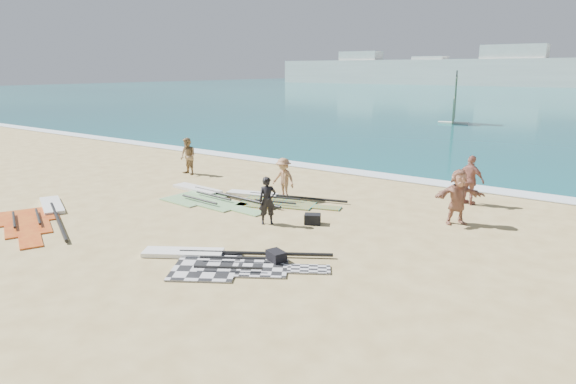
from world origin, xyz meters
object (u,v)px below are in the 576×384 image
Objects in this scene: rig_grey at (217,260)px; beachgoer_mid at (283,179)px; gear_bag_far at (276,257)px; beachgoer_right at (458,197)px; gear_bag_near at (313,219)px; rig_green at (207,196)px; beachgoer_back at (471,180)px; person_wetsuit at (267,201)px; rig_red at (40,215)px; beachgoer_left at (188,156)px; rig_orange at (271,199)px.

beachgoer_mid reaches higher than rig_grey.
beachgoer_right reaches higher than gear_bag_far.
beachgoer_mid reaches higher than gear_bag_near.
rig_green is at bearing 148.78° from gear_bag_far.
gear_bag_far reaches higher than rig_grey.
beachgoer_mid reaches higher than rig_green.
beachgoer_back is (3.60, 5.47, 0.77)m from gear_bag_near.
beachgoer_mid is (-1.44, 2.92, 0.02)m from person_wetsuit.
rig_red is 3.03× the size of beachgoer_left.
gear_bag_far is 0.32× the size of beachgoer_mid.
beachgoer_right is at bearing -11.18° from person_wetsuit.
gear_bag_near reaches higher than gear_bag_far.
beachgoer_mid reaches higher than rig_orange.
rig_red is (-7.89, -0.57, 0.00)m from rig_grey.
rig_red is 10.43× the size of gear_bag_far.
person_wetsuit is at bearing -13.69° from rig_green.
beachgoer_right is at bearing 56.60° from rig_red.
rig_grey is 11.48m from beachgoer_left.
person_wetsuit is at bearing 173.31° from beachgoer_right.
beachgoer_back is 1.02× the size of beachgoer_right.
beachgoer_right is at bearing 6.35° from beachgoer_left.
beachgoer_left is at bearing 27.80° from beachgoer_back.
beachgoer_back is at bearing 36.38° from rig_grey.
beachgoer_back is (11.83, 10.30, 0.89)m from rig_red.
beachgoer_left is (-6.21, 1.52, 0.85)m from rig_orange.
rig_green is 7.34m from gear_bag_far.
beachgoer_right is at bearing 64.35° from gear_bag_far.
person_wetsuit is 0.97× the size of beachgoer_mid.
beachgoer_back is at bearing 33.45° from rig_green.
person_wetsuit is at bearing -57.08° from beachgoer_mid.
beachgoer_left reaches higher than rig_orange.
rig_grey is 3.60m from person_wetsuit.
rig_grey is 2.72× the size of beachgoer_back.
rig_grey is 10.53m from beachgoer_back.
person_wetsuit is 0.89× the size of beachgoer_left.
rig_red is 15.71m from beachgoer_back.
person_wetsuit is 6.30m from beachgoer_right.
beachgoer_left is at bearing 177.69° from beachgoer_mid.
beachgoer_right is at bearing -5.72° from rig_orange.
rig_grey is 6.85m from rig_green.
rig_red is at bearing 152.61° from rig_grey.
rig_green is 3.26× the size of beachgoer_left.
person_wetsuit is 0.85× the size of beachgoer_back.
rig_red is at bearing 58.26° from beachgoer_back.
beachgoer_back is at bearing 35.16° from beachgoer_mid.
beachgoer_back reaches higher than person_wetsuit.
rig_grey is at bearing -63.07° from beachgoer_mid.
person_wetsuit is at bearing -18.85° from beachgoer_left.
beachgoer_left is at bearing 161.29° from gear_bag_near.
person_wetsuit is at bearing 131.37° from gear_bag_far.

